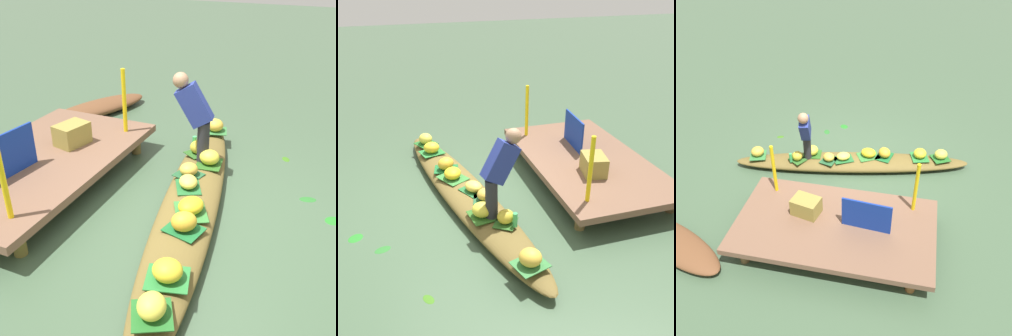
{
  "view_description": "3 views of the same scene",
  "coord_description": "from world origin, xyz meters",
  "views": [
    {
      "loc": [
        -3.84,
        -1.39,
        2.8
      ],
      "look_at": [
        0.02,
        0.3,
        0.52
      ],
      "focal_mm": 44.35,
      "sensor_mm": 36.0,
      "label": 1
    },
    {
      "loc": [
        5.14,
        -0.96,
        3.22
      ],
      "look_at": [
        0.01,
        0.64,
        0.46
      ],
      "focal_mm": 43.05,
      "sensor_mm": 36.0,
      "label": 2
    },
    {
      "loc": [
        -1.16,
        6.23,
        4.72
      ],
      "look_at": [
        0.04,
        0.59,
        0.4
      ],
      "focal_mm": 40.46,
      "sensor_mm": 36.0,
      "label": 3
    }
  ],
  "objects": [
    {
      "name": "banana_bunch_1",
      "position": [
        0.44,
        0.2,
        0.32
      ],
      "size": [
        0.32,
        0.32,
        0.16
      ],
      "primitive_type": "ellipsoid",
      "rotation": [
        0.0,
        0.0,
        2.5
      ],
      "color": "gold",
      "rests_on": "vendor_boat"
    },
    {
      "name": "railing_post_east",
      "position": [
        1.08,
        1.44,
        0.84
      ],
      "size": [
        0.06,
        0.06,
        0.93
      ],
      "primitive_type": "cylinder",
      "color": "yellow",
      "rests_on": "dock_platform"
    },
    {
      "name": "vendor_boat",
      "position": [
        0.0,
        0.0,
        0.12
      ],
      "size": [
        4.82,
        1.55,
        0.24
      ],
      "primitive_type": "ellipsoid",
      "rotation": [
        0.0,
        0.0,
        0.19
      ],
      "color": "brown",
      "rests_on": "ground"
    },
    {
      "name": "leaf_mat_5",
      "position": [
        1.07,
        0.3,
        0.24
      ],
      "size": [
        0.4,
        0.39,
        0.01
      ],
      "primitive_type": "cube",
      "rotation": [
        0.0,
        0.0,
        2.57
      ],
      "color": "#2D5F22",
      "rests_on": "vendor_boat"
    },
    {
      "name": "banana_bunch_5",
      "position": [
        1.07,
        0.3,
        0.33
      ],
      "size": [
        0.26,
        0.27,
        0.19
      ],
      "primitive_type": "ellipsoid",
      "rotation": [
        0.0,
        0.0,
        1.85
      ],
      "color": "gold",
      "rests_on": "vendor_boat"
    },
    {
      "name": "leaf_mat_2",
      "position": [
        0.16,
        0.1,
        0.24
      ],
      "size": [
        0.47,
        0.42,
        0.01
      ],
      "primitive_type": "cube",
      "rotation": [
        0.0,
        0.0,
        0.46
      ],
      "color": "#22642E",
      "rests_on": "vendor_boat"
    },
    {
      "name": "railing_post_west",
      "position": [
        -1.32,
        1.44,
        0.84
      ],
      "size": [
        0.06,
        0.06,
        0.93
      ],
      "primitive_type": "cylinder",
      "color": "yellow",
      "rests_on": "dock_platform"
    },
    {
      "name": "banana_bunch_7",
      "position": [
        -0.65,
        -0.17,
        0.34
      ],
      "size": [
        0.33,
        0.35,
        0.2
      ],
      "primitive_type": "ellipsoid",
      "rotation": [
        0.0,
        0.0,
        5.25
      ],
      "color": "gold",
      "rests_on": "vendor_boat"
    },
    {
      "name": "banana_bunch_8",
      "position": [
        0.83,
        0.06,
        0.34
      ],
      "size": [
        0.32,
        0.33,
        0.2
      ],
      "primitive_type": "ellipsoid",
      "rotation": [
        0.0,
        0.0,
        1.27
      ],
      "color": "yellow",
      "rests_on": "vendor_boat"
    },
    {
      "name": "leaf_mat_1",
      "position": [
        0.44,
        0.2,
        0.24
      ],
      "size": [
        0.36,
        0.39,
        0.01
      ],
      "primitive_type": "cube",
      "rotation": [
        0.0,
        0.0,
        1.32
      ],
      "color": "#245731",
      "rests_on": "vendor_boat"
    },
    {
      "name": "drifting_plant_1",
      "position": [
        0.49,
        -1.57,
        0.0
      ],
      "size": [
        0.26,
        0.26,
        0.01
      ],
      "primitive_type": "ellipsoid",
      "rotation": [
        0.0,
        0.0,
        2.35
      ],
      "color": "#237824",
      "rests_on": "ground"
    },
    {
      "name": "produce_crate",
      "position": [
        0.39,
        1.89,
        0.52
      ],
      "size": [
        0.5,
        0.41,
        0.29
      ],
      "primitive_type": "cube",
      "rotation": [
        0.0,
        0.0,
        -0.22
      ],
      "color": "olive",
      "rests_on": "dock_platform"
    },
    {
      "name": "drifting_plant_0",
      "position": [
        0.84,
        -1.24,
        0.0
      ],
      "size": [
        0.19,
        0.24,
        0.01
      ],
      "primitive_type": "ellipsoid",
      "rotation": [
        0.0,
        0.0,
        1.92
      ],
      "color": "#276928",
      "rests_on": "ground"
    },
    {
      "name": "leaf_mat_6",
      "position": [
        -1.78,
        -0.35,
        0.24
      ],
      "size": [
        0.45,
        0.44,
        0.01
      ],
      "primitive_type": "cube",
      "rotation": [
        0.0,
        0.0,
        2.05
      ],
      "color": "#226425",
      "rests_on": "vendor_boat"
    },
    {
      "name": "drifting_plant_2",
      "position": [
        1.85,
        -0.8,
        0.0
      ],
      "size": [
        0.19,
        0.16,
        0.01
      ],
      "primitive_type": "ellipsoid",
      "rotation": [
        0.0,
        0.0,
        0.46
      ],
      "color": "#386E1A",
      "rests_on": "ground"
    },
    {
      "name": "dock_platform",
      "position": [
        -0.12,
        2.04,
        0.32
      ],
      "size": [
        3.2,
        1.8,
        0.37
      ],
      "color": "brown",
      "rests_on": "ground"
    },
    {
      "name": "market_banner",
      "position": [
        -0.62,
        2.04,
        0.64
      ],
      "size": [
        0.79,
        0.1,
        0.54
      ],
      "primitive_type": "cube",
      "rotation": [
        0.0,
        0.0,
        -0.08
      ],
      "color": "navy",
      "rests_on": "dock_platform"
    },
    {
      "name": "banana_bunch_3",
      "position": [
        -0.32,
        -0.12,
        0.32
      ],
      "size": [
        0.37,
        0.33,
        0.16
      ],
      "primitive_type": "ellipsoid",
      "rotation": [
        0.0,
        0.0,
        2.86
      ],
      "color": "yellow",
      "rests_on": "vendor_boat"
    },
    {
      "name": "banana_bunch_6",
      "position": [
        -1.78,
        -0.35,
        0.34
      ],
      "size": [
        0.31,
        0.3,
        0.19
      ],
      "primitive_type": "ellipsoid",
      "rotation": [
        0.0,
        0.0,
        1.86
      ],
      "color": "yellow",
      "rests_on": "vendor_boat"
    },
    {
      "name": "banana_bunch_2",
      "position": [
        0.16,
        0.1,
        0.31
      ],
      "size": [
        0.34,
        0.32,
        0.14
      ],
      "primitive_type": "ellipsoid",
      "rotation": [
        0.0,
        0.0,
        3.63
      ],
      "color": "#F6D54E",
      "rests_on": "vendor_boat"
    },
    {
      "name": "leaf_mat_7",
      "position": [
        -0.65,
        -0.17,
        0.24
      ],
      "size": [
        0.37,
        0.43,
        0.01
      ],
      "primitive_type": "cube",
      "rotation": [
        0.0,
        0.0,
        1.36
      ],
      "color": "#1A632D",
      "rests_on": "vendor_boat"
    },
    {
      "name": "leaf_mat_4",
      "position": [
        1.91,
        0.33,
        0.24
      ],
      "size": [
        0.41,
        0.44,
        0.01
      ],
      "primitive_type": "cube",
      "rotation": [
        0.0,
        0.0,
        1.87
      ],
      "color": "#347739",
      "rests_on": "vendor_boat"
    },
    {
      "name": "leaf_mat_8",
      "position": [
        0.83,
        0.06,
        0.24
      ],
      "size": [
        0.42,
        0.37,
        0.01
      ],
      "primitive_type": "cube",
      "rotation": [
        0.0,
        0.0,
        0.14
      ],
      "color": "#2A5D1E",
      "rests_on": "vendor_boat"
    },
    {
      "name": "leaf_mat_3",
      "position": [
        -0.32,
        -0.12,
        0.24
      ],
      "size": [
        0.54,
        0.5,
        0.01
      ],
      "primitive_type": "cube",
      "rotation": [
        0.0,
        0.0,
        0.5
      ],
      "color": "#357934",
      "rests_on": "vendor_boat"
    },
    {
      "name": "vendor_person",
      "position": [
        0.86,
        0.29,
        0.92
      ],
      "size": [
        0.27,
        0.54,
        1.18
      ],
      "color": "#28282D",
      "rests_on": "vendor_boat"
    },
    {
      "name": "water_bottle",
      "position": [
        1.17,
        0.39,
        0.33
      ],
      "size": [
        0.06,
        0.06,
        0.2
      ],
      "primitive_type": "cylinder",
      "color": "#40B661",
      "rests_on": "vendor_boat"
    },
    {
      "name": "leaf_mat_0",
      "position": [
        -1.36,
        -0.3,
        0.24
      ],
      "size": [
        0.42,
        0.46,
        0.01
      ],
      "primitive_type": "cube",
      "rotation": [
        0.0,
        0.0,
        1.84
      ],
      "color": "#297834",
      "rests_on": "vendor_boat"
    },
    {
      "name": "canal_water",
      "position": [
        0.0,
        0.0,
        0.0
      ],
      "size": [
        40.0,
        40.0,
        0.0
      ],
      "primitive_type": "plane",
      "color": "#3F583F",
      "rests_on": "ground"
    },
    {
      "name": "banana_bunch_0",
      "position": [
        -1.36,
        -0.3,
        0.33
      ],
      "size": [
        0.26,
        0.28,
        0.19
      ],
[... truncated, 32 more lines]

